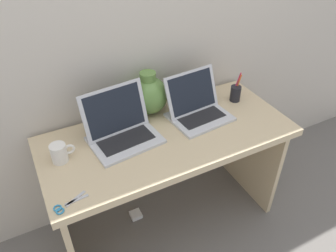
{
  "coord_description": "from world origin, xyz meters",
  "views": [
    {
      "loc": [
        -0.61,
        -1.2,
        1.77
      ],
      "look_at": [
        0.0,
        0.0,
        0.76
      ],
      "focal_mm": 35.33,
      "sensor_mm": 36.0,
      "label": 1
    }
  ],
  "objects": [
    {
      "name": "scissors",
      "position": [
        -0.59,
        -0.23,
        0.71
      ],
      "size": [
        0.15,
        0.08,
        0.01
      ],
      "color": "#B7B7BC",
      "rests_on": "desk"
    },
    {
      "name": "coffee_mug",
      "position": [
        -0.54,
        0.05,
        0.76
      ],
      "size": [
        0.11,
        0.07,
        0.09
      ],
      "color": "white",
      "rests_on": "desk"
    },
    {
      "name": "back_wall",
      "position": [
        0.0,
        0.33,
        1.2
      ],
      "size": [
        4.4,
        0.04,
        2.4
      ],
      "primitive_type": "cube",
      "color": "beige",
      "rests_on": "ground"
    },
    {
      "name": "desk",
      "position": [
        0.0,
        0.0,
        0.55
      ],
      "size": [
        1.31,
        0.59,
        0.71
      ],
      "color": "#D1B78C",
      "rests_on": "ground"
    },
    {
      "name": "ground_plane",
      "position": [
        0.0,
        0.0,
        0.0
      ],
      "size": [
        6.0,
        6.0,
        0.0
      ],
      "primitive_type": "plane",
      "color": "slate"
    },
    {
      "name": "power_brick",
      "position": [
        -0.18,
        0.12,
        0.01
      ],
      "size": [
        0.07,
        0.07,
        0.03
      ],
      "primitive_type": "cube",
      "color": "white",
      "rests_on": "ground"
    },
    {
      "name": "green_vase",
      "position": [
        0.0,
        0.23,
        0.82
      ],
      "size": [
        0.21,
        0.21,
        0.24
      ],
      "color": "#5B843D",
      "rests_on": "desk"
    },
    {
      "name": "pen_cup",
      "position": [
        0.5,
        0.11,
        0.76
      ],
      "size": [
        0.06,
        0.06,
        0.18
      ],
      "color": "black",
      "rests_on": "desk"
    },
    {
      "name": "laptop_right",
      "position": [
        0.22,
        0.08,
        0.77
      ],
      "size": [
        0.34,
        0.28,
        0.24
      ],
      "color": "silver",
      "rests_on": "desk"
    },
    {
      "name": "laptop_left",
      "position": [
        -0.22,
        0.09,
        0.78
      ],
      "size": [
        0.37,
        0.29,
        0.25
      ],
      "color": "silver",
      "rests_on": "desk"
    }
  ]
}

